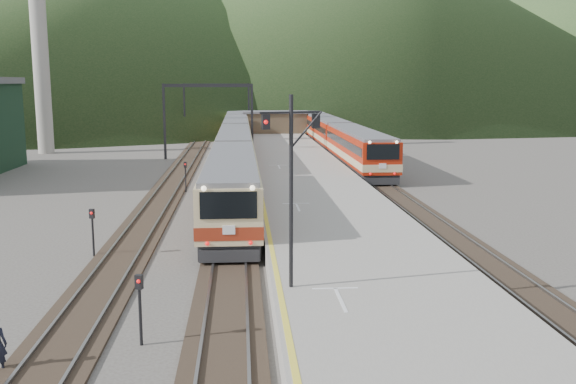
{
  "coord_description": "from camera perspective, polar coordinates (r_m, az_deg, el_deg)",
  "views": [
    {
      "loc": [
        0.57,
        -14.1,
        8.09
      ],
      "look_at": [
        3.19,
        21.44,
        2.0
      ],
      "focal_mm": 40.0,
      "sensor_mm": 36.0,
      "label": 1
    }
  ],
  "objects": [
    {
      "name": "track_far",
      "position": [
        54.98,
        -9.99,
        1.16
      ],
      "size": [
        2.6,
        200.0,
        0.23
      ],
      "color": "black",
      "rests_on": "ground"
    },
    {
      "name": "second_train",
      "position": [
        81.37,
        3.53,
        5.47
      ],
      "size": [
        3.11,
        63.8,
        3.8
      ],
      "color": "#A41E09",
      "rests_on": "track_second"
    },
    {
      "name": "station_shed",
      "position": [
        92.4,
        -1.1,
        6.27
      ],
      "size": [
        9.4,
        4.4,
        3.1
      ],
      "color": "brown",
      "rests_on": "platform"
    },
    {
      "name": "track_second",
      "position": [
        55.77,
        7.13,
        1.35
      ],
      "size": [
        2.6,
        200.0,
        0.23
      ],
      "color": "black",
      "rests_on": "ground"
    },
    {
      "name": "gantry_near",
      "position": [
        69.23,
        -7.11,
        7.55
      ],
      "size": [
        9.55,
        0.25,
        8.0
      ],
      "color": "black",
      "rests_on": "ground"
    },
    {
      "name": "smokestack",
      "position": [
        79.68,
        -21.32,
        14.02
      ],
      "size": [
        1.8,
        1.8,
        30.0
      ],
      "primitive_type": "cylinder",
      "color": "#9E998E",
      "rests_on": "ground"
    },
    {
      "name": "short_signal_a",
      "position": [
        20.57,
        -13.04,
        -9.35
      ],
      "size": [
        0.26,
        0.23,
        2.27
      ],
      "color": "black",
      "rests_on": "ground"
    },
    {
      "name": "short_signal_b",
      "position": [
        48.5,
        -9.1,
        1.72
      ],
      "size": [
        0.22,
        0.16,
        2.27
      ],
      "color": "black",
      "rests_on": "ground"
    },
    {
      "name": "signal_mast",
      "position": [
        21.87,
        0.28,
        1.84
      ],
      "size": [
        2.14,
        0.73,
        6.7
      ],
      "color": "black",
      "rests_on": "platform"
    },
    {
      "name": "hill_c",
      "position": [
        249.97,
        22.34,
        12.86
      ],
      "size": [
        160.0,
        160.0,
        50.0
      ],
      "primitive_type": "cone",
      "color": "#27471F",
      "rests_on": "ground"
    },
    {
      "name": "platform",
      "position": [
        52.89,
        1.28,
        1.44
      ],
      "size": [
        8.0,
        100.0,
        1.0
      ],
      "primitive_type": "cube",
      "color": "gray",
      "rests_on": "ground"
    },
    {
      "name": "hill_a",
      "position": [
        209.25,
        -15.96,
        15.34
      ],
      "size": [
        180.0,
        180.0,
        60.0
      ],
      "primitive_type": "cone",
      "color": "#27471F",
      "rests_on": "ground"
    },
    {
      "name": "short_signal_c",
      "position": [
        31.42,
        -16.99,
        -2.9
      ],
      "size": [
        0.25,
        0.21,
        2.27
      ],
      "color": "black",
      "rests_on": "ground"
    },
    {
      "name": "hill_b",
      "position": [
        247.62,
        2.75,
        16.5
      ],
      "size": [
        220.0,
        220.0,
        75.0
      ],
      "primitive_type": "cone",
      "color": "#27471F",
      "rests_on": "ground"
    },
    {
      "name": "gantry_far",
      "position": [
        94.2,
        -6.37,
        8.11
      ],
      "size": [
        9.55,
        0.25,
        8.0
      ],
      "color": "black",
      "rests_on": "ground"
    },
    {
      "name": "track_main",
      "position": [
        54.7,
        -4.78,
        1.23
      ],
      "size": [
        2.6,
        200.0,
        0.23
      ],
      "color": "black",
      "rests_on": "ground"
    },
    {
      "name": "main_train",
      "position": [
        79.85,
        -4.64,
        5.35
      ],
      "size": [
        3.04,
        104.27,
        3.71
      ],
      "color": "tan",
      "rests_on": "track_main"
    }
  ]
}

